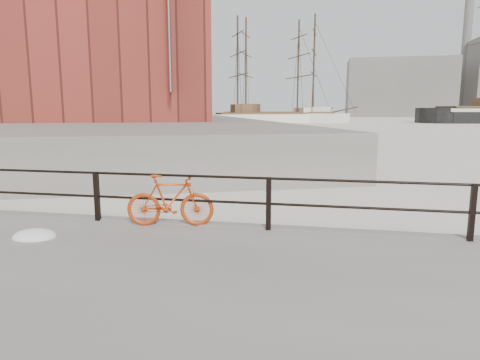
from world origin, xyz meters
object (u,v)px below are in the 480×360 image
at_px(schooner_left, 268,123).
at_px(workboat_near, 61,133).
at_px(bicycle, 170,200).
at_px(schooner_mid, 278,122).
at_px(workboat_far, 86,129).

xyz_separation_m(schooner_left, workboat_near, (-17.81, -37.96, 0.00)).
height_order(bicycle, schooner_left, schooner_left).
bearing_deg(schooner_mid, workboat_far, -117.64).
bearing_deg(workboat_near, schooner_left, 24.57).
distance_m(bicycle, workboat_near, 43.00).
bearing_deg(workboat_far, schooner_left, 40.54).
distance_m(workboat_near, workboat_far, 7.16).
height_order(schooner_mid, schooner_left, schooner_mid).
xyz_separation_m(schooner_left, workboat_far, (-18.91, -30.88, 0.00)).
bearing_deg(schooner_left, bicycle, -111.94).
bearing_deg(schooner_mid, bicycle, -82.67).
distance_m(schooner_mid, workboat_far, 40.50).
height_order(workboat_near, workboat_far, same).
bearing_deg(schooner_mid, schooner_left, -107.79).
distance_m(schooner_mid, schooner_left, 4.36).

